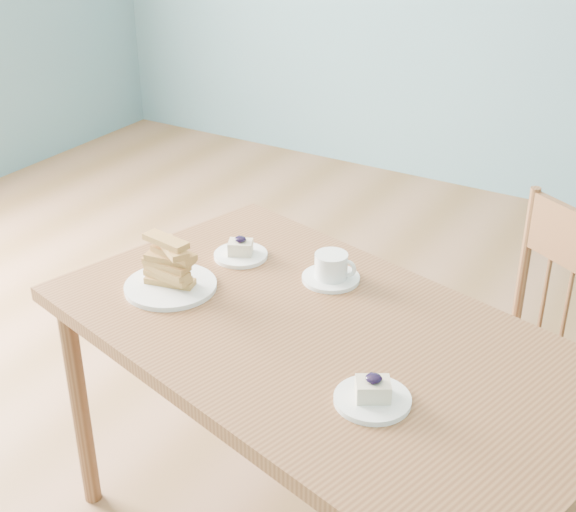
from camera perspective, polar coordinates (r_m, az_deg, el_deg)
The scene contains 7 objects.
room at distance 1.85m, azimuth -4.25°, elevation 16.87°, with size 5.01×5.01×2.71m.
dining_table at distance 1.86m, azimuth 2.49°, elevation -7.30°, with size 1.45×1.05×0.70m.
dining_chair at distance 2.30m, azimuth 16.56°, elevation -6.90°, with size 0.52×0.51×0.84m.
cheesecake_plate_near at distance 1.61m, azimuth 6.04°, elevation -9.81°, with size 0.15×0.15×0.06m.
cheesecake_plate_far at distance 2.13m, azimuth -3.39°, elevation 0.30°, with size 0.14×0.14×0.06m.
coffee_cup at distance 2.01m, azimuth 3.12°, elevation -0.95°, with size 0.15×0.15×0.07m.
biscotti_plate at distance 1.99m, azimuth -8.43°, elevation -1.10°, with size 0.23×0.23×0.14m.
Camera 1 is at (1.05, -1.49, 1.69)m, focal length 50.00 mm.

